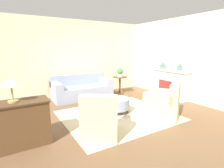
# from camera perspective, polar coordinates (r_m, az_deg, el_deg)

# --- Properties ---
(ground_plane) EXTENTS (16.00, 16.00, 0.00)m
(ground_plane) POSITION_cam_1_polar(r_m,az_deg,el_deg) (4.73, 1.96, -10.28)
(ground_plane) COLOR brown
(wall_back) EXTENTS (9.39, 0.12, 2.80)m
(wall_back) POSITION_cam_1_polar(r_m,az_deg,el_deg) (6.87, -10.85, 8.34)
(wall_back) COLOR beige
(wall_back) RESTS_ON ground_plane
(wall_right) EXTENTS (0.12, 9.49, 2.80)m
(wall_right) POSITION_cam_1_polar(r_m,az_deg,el_deg) (6.39, 23.73, 7.36)
(wall_right) COLOR beige
(wall_right) RESTS_ON ground_plane
(rug) EXTENTS (2.80, 2.42, 0.01)m
(rug) POSITION_cam_1_polar(r_m,az_deg,el_deg) (4.73, 1.96, -10.22)
(rug) COLOR beige
(rug) RESTS_ON ground_plane
(couch) EXTENTS (2.06, 0.92, 0.84)m
(couch) POSITION_cam_1_polar(r_m,az_deg,el_deg) (6.38, -9.77, -1.77)
(couch) COLOR #8E99B2
(couch) RESTS_ON ground_plane
(armchair_left) EXTENTS (1.02, 1.06, 0.91)m
(armchair_left) POSITION_cam_1_polar(r_m,az_deg,el_deg) (3.58, -3.84, -11.42)
(armchair_left) COLOR beige
(armchair_left) RESTS_ON rug
(armchair_right) EXTENTS (1.02, 1.06, 0.91)m
(armchair_right) POSITION_cam_1_polar(r_m,az_deg,el_deg) (4.65, 16.50, -6.43)
(armchair_right) COLOR beige
(armchair_right) RESTS_ON rug
(ottoman_table) EXTENTS (0.71, 0.71, 0.40)m
(ottoman_table) POSITION_cam_1_polar(r_m,az_deg,el_deg) (4.84, 1.59, -6.35)
(ottoman_table) COLOR #8E99B2
(ottoman_table) RESTS_ON rug
(side_table) EXTENTS (0.58, 0.58, 0.68)m
(side_table) POSITION_cam_1_polar(r_m,az_deg,el_deg) (6.85, 2.59, 0.68)
(side_table) COLOR brown
(side_table) RESTS_ON ground_plane
(fireplace) EXTENTS (0.44, 1.43, 1.03)m
(fireplace) POSITION_cam_1_polar(r_m,az_deg,el_deg) (6.60, 18.44, 0.29)
(fireplace) COLOR white
(fireplace) RESTS_ON ground_plane
(dresser) EXTENTS (1.15, 0.50, 0.84)m
(dresser) POSITION_cam_1_polar(r_m,az_deg,el_deg) (3.61, -28.92, -11.37)
(dresser) COLOR brown
(dresser) RESTS_ON ground_plane
(vase_mantel_near) EXTENTS (0.21, 0.21, 0.21)m
(vase_mantel_near) POSITION_cam_1_polar(r_m,az_deg,el_deg) (6.75, 16.28, 5.54)
(vase_mantel_near) COLOR #477066
(vase_mantel_near) RESTS_ON fireplace
(vase_mantel_far) EXTENTS (0.18, 0.18, 0.22)m
(vase_mantel_far) POSITION_cam_1_polar(r_m,az_deg,el_deg) (6.28, 21.23, 4.86)
(vase_mantel_far) COLOR #477066
(vase_mantel_far) RESTS_ON fireplace
(potted_plant_on_side_table) EXTENTS (0.25, 0.25, 0.33)m
(potted_plant_on_side_table) POSITION_cam_1_polar(r_m,az_deg,el_deg) (6.79, 2.62, 3.87)
(potted_plant_on_side_table) COLOR beige
(potted_plant_on_side_table) RESTS_ON side_table
(table_lamp) EXTENTS (0.32, 0.32, 0.44)m
(table_lamp) POSITION_cam_1_polar(r_m,az_deg,el_deg) (3.41, -30.13, 0.35)
(table_lamp) COLOR tan
(table_lamp) RESTS_ON dresser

